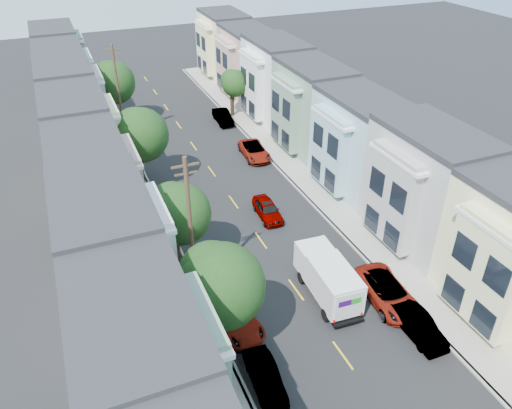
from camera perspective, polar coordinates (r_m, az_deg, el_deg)
The scene contains 25 objects.
ground at distance 33.73m, azimuth 4.60°, elevation -9.70°, with size 160.00×160.00×0.00m, color black.
road_slab at distance 45.03m, azimuth -3.91°, elevation 2.13°, with size 12.00×70.00×0.02m, color black.
curb_left at distance 43.76m, azimuth -11.41°, elevation 0.66°, with size 0.30×70.00×0.15m, color gray.
curb_right at distance 46.98m, azimuth 3.09°, elevation 3.61°, with size 0.30×70.00×0.15m, color gray.
sidewalk_left at distance 43.60m, azimuth -13.07°, elevation 0.32°, with size 2.60×70.00×0.15m, color gray.
sidewalk_right at distance 47.49m, azimuth 4.51°, elevation 3.89°, with size 2.60×70.00×0.15m, color gray.
centerline at distance 45.03m, azimuth -3.91°, elevation 2.12°, with size 0.12×70.00×0.01m, color gold.
townhouse_row_left at distance 43.40m, azimuth -17.95°, elevation -0.78°, with size 5.00×70.00×8.50m, color #9DC3D2.
townhouse_row_right at distance 49.20m, azimuth 8.49°, elevation 4.58°, with size 5.00×70.00×8.50m, color #9DC3D2.
tree_b at distance 26.28m, azimuth -4.22°, elevation -9.38°, with size 4.70×4.70×7.43m.
tree_c at distance 33.24m, azimuth -8.91°, elevation -1.14°, with size 4.24×4.24×6.57m.
tree_d at distance 43.65m, azimuth -13.13°, elevation 7.68°, with size 4.70×4.70×7.37m.
tree_e at distance 57.59m, azimuth -16.10°, elevation 13.20°, with size 4.70×4.70×7.34m.
tree_far_r at distance 58.69m, azimuth -2.52°, elevation 13.61°, with size 3.10×3.10×5.47m.
utility_pole_near at distance 30.24m, azimuth -7.46°, elevation -3.06°, with size 1.60×0.26×10.00m.
utility_pole_far at distance 53.35m, azimuth -15.40°, elevation 12.04°, with size 1.60×0.26×10.00m.
fedex_truck at distance 32.49m, azimuth 8.20°, elevation -8.26°, with size 2.25×5.84×2.80m.
lead_sedan at distance 40.29m, azimuth 1.32°, elevation -0.58°, with size 1.62×4.24×1.38m, color black.
parked_left_b at distance 27.95m, azimuth 1.05°, elevation -19.11°, with size 1.36×3.84×1.28m, color black.
parked_left_c at distance 30.84m, azimuth -2.48°, elevation -12.77°, with size 2.28×4.94×1.37m, color #97979B.
parked_left_d at distance 41.06m, azimuth -9.01°, elevation -0.32°, with size 1.46×4.15×1.38m, color #360C0C.
parked_right_a at distance 31.81m, azimuth 18.01°, elevation -13.03°, with size 1.46×4.14×1.38m, color #414247.
parked_right_b at distance 33.41m, azimuth 14.78°, elevation -9.67°, with size 2.49×5.40×1.50m, color silver.
parked_right_c at distance 49.74m, azimuth -0.19°, elevation 6.14°, with size 2.26×4.90×1.36m, color black.
parked_right_d at distance 57.87m, azimuth -3.81°, elevation 9.95°, with size 1.50×4.26×1.42m, color black.
Camera 1 is at (-12.04, -22.16, 22.41)m, focal length 35.00 mm.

